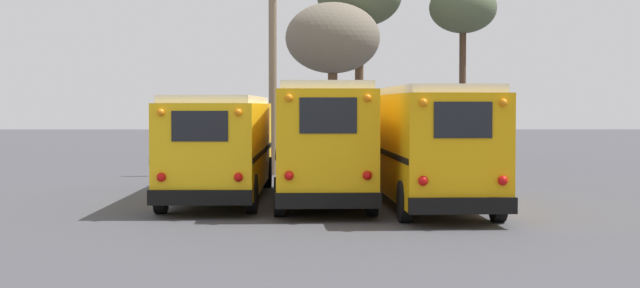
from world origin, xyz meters
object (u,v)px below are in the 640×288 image
object	(u,v)px
school_bus_0	(221,143)
bare_tree_0	(333,39)
utility_pole	(273,53)
bare_tree_2	(463,10)
school_bus_1	(320,138)
school_bus_2	(425,141)

from	to	relation	value
school_bus_0	bare_tree_0	xyz separation A→B (m)	(3.50, 14.46, 3.96)
utility_pole	bare_tree_2	xyz separation A→B (m)	(8.37, 6.71, 2.28)
school_bus_1	school_bus_2	distance (m)	3.00
utility_pole	bare_tree_2	size ratio (longest dim) A/B	1.11
bare_tree_0	school_bus_2	bearing A→B (deg)	-82.24
bare_tree_0	bare_tree_2	world-z (taller)	bare_tree_2
school_bus_0	bare_tree_0	world-z (taller)	bare_tree_0
school_bus_2	bare_tree_0	distance (m)	16.85
utility_pole	bare_tree_0	xyz separation A→B (m)	(2.41, 4.88, 0.85)
school_bus_2	bare_tree_2	distance (m)	19.21
school_bus_0	school_bus_1	bearing A→B (deg)	-17.34
school_bus_1	bare_tree_0	xyz separation A→B (m)	(0.64, 15.35, 3.80)
utility_pole	bare_tree_0	distance (m)	5.51
bare_tree_0	school_bus_1	bearing A→B (deg)	-92.40
bare_tree_0	bare_tree_2	distance (m)	6.39
school_bus_0	utility_pole	size ratio (longest dim) A/B	1.14
utility_pole	bare_tree_2	bearing A→B (deg)	38.74
school_bus_0	utility_pole	world-z (taller)	utility_pole
school_bus_0	bare_tree_2	distance (m)	19.60
bare_tree_2	school_bus_2	bearing A→B (deg)	-101.69
school_bus_0	school_bus_1	distance (m)	3.00
school_bus_1	utility_pole	world-z (taller)	utility_pole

